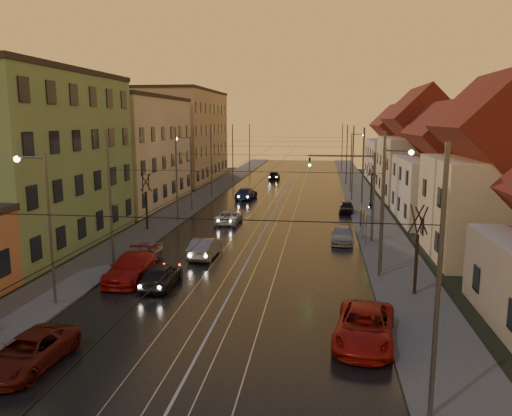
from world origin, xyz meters
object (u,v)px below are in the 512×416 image
at_px(driving_car_0, 161,275).
at_px(parked_right_2, 346,207).
at_px(street_lamp_0, 44,214).
at_px(parked_right_0, 365,327).
at_px(street_lamp_1, 389,198).
at_px(driving_car_1, 205,247).
at_px(street_lamp_3, 354,156).
at_px(traffic_light_mast, 361,186).
at_px(driving_car_4, 274,176).
at_px(street_lamp_2, 188,166).
at_px(parked_left_2, 131,268).
at_px(driving_car_3, 246,194).
at_px(driving_car_2, 229,217).
at_px(parked_left_3, 143,253).
at_px(parked_right_1, 342,235).
at_px(parked_left_1, 29,352).

relative_size(driving_car_0, parked_right_2, 1.18).
bearing_deg(street_lamp_0, parked_right_0, -8.47).
xyz_separation_m(street_lamp_1, driving_car_1, (-12.26, 2.24, -4.17)).
bearing_deg(parked_right_0, driving_car_0, 159.41).
height_order(street_lamp_3, driving_car_0, street_lamp_3).
bearing_deg(street_lamp_0, street_lamp_1, 23.72).
height_order(street_lamp_1, traffic_light_mast, street_lamp_1).
bearing_deg(driving_car_4, driving_car_0, 88.22).
bearing_deg(parked_right_2, driving_car_4, 114.20).
relative_size(street_lamp_2, parked_left_2, 1.49).
xyz_separation_m(street_lamp_0, driving_car_1, (5.95, 10.24, -4.17)).
height_order(street_lamp_3, driving_car_3, street_lamp_3).
height_order(driving_car_2, driving_car_4, driving_car_4).
bearing_deg(street_lamp_1, parked_right_0, -101.69).
height_order(parked_left_2, parked_right_0, parked_left_2).
relative_size(parked_left_2, parked_left_3, 1.35).
xyz_separation_m(street_lamp_1, parked_right_1, (-2.40, 8.00, -4.27)).
height_order(parked_left_1, parked_right_2, parked_left_1).
xyz_separation_m(driving_car_1, driving_car_4, (0.43, 47.21, -0.01)).
bearing_deg(parked_right_2, parked_right_0, -86.92).
bearing_deg(street_lamp_2, driving_car_0, -78.65).
bearing_deg(traffic_light_mast, street_lamp_2, 144.93).
bearing_deg(parked_right_0, parked_right_1, 98.63).
bearing_deg(parked_right_2, driving_car_0, -110.75).
xyz_separation_m(street_lamp_2, driving_car_2, (5.44, -5.90, -4.26)).
distance_m(parked_left_2, parked_right_0, 15.15).
bearing_deg(driving_car_3, street_lamp_1, 120.19).
relative_size(driving_car_0, driving_car_4, 1.02).
bearing_deg(driving_car_3, street_lamp_3, -146.18).
xyz_separation_m(parked_left_3, parked_right_0, (13.97, -10.65, 0.07)).
height_order(driving_car_4, parked_right_2, driving_car_4).
bearing_deg(parked_left_1, driving_car_3, 91.41).
relative_size(street_lamp_3, parked_left_2, 1.49).
height_order(street_lamp_1, parked_left_3, street_lamp_1).
distance_m(driving_car_0, parked_right_1, 16.48).
distance_m(street_lamp_1, parked_right_0, 11.39).
relative_size(parked_left_1, parked_right_1, 1.10).
xyz_separation_m(street_lamp_2, driving_car_4, (6.39, 29.45, -4.18)).
height_order(driving_car_2, parked_right_2, driving_car_2).
bearing_deg(driving_car_0, driving_car_2, -92.09).
distance_m(driving_car_2, driving_car_3, 14.66).
bearing_deg(driving_car_1, driving_car_0, 83.10).
bearing_deg(street_lamp_0, traffic_light_mast, 43.10).
distance_m(parked_right_0, parked_right_1, 18.39).
height_order(driving_car_0, parked_right_1, driving_car_0).
relative_size(traffic_light_mast, parked_left_2, 1.34).
height_order(street_lamp_0, street_lamp_2, same).
bearing_deg(parked_right_2, parked_left_2, -115.75).
distance_m(street_lamp_0, traffic_light_mast, 23.42).
relative_size(street_lamp_2, street_lamp_3, 1.00).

